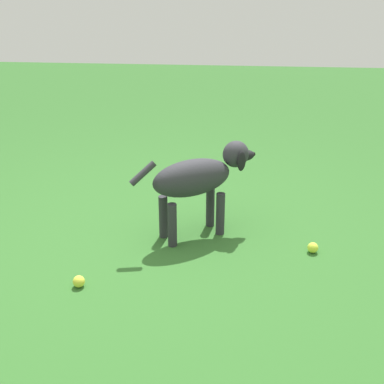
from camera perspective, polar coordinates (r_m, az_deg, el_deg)
ground at (r=3.16m, az=-4.41°, el=-6.48°), size 14.00×14.00×0.00m
dog at (r=3.17m, az=0.83°, el=1.63°), size 0.77×0.53×0.60m
tennis_ball_0 at (r=2.85m, az=-12.78°, el=-9.92°), size 0.07×0.07×0.07m
tennis_ball_1 at (r=3.19m, az=13.61°, el=-6.19°), size 0.07×0.07×0.07m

